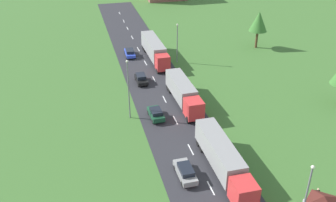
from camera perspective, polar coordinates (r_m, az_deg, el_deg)
road at (r=55.21m, az=1.30°, el=-3.26°), size 10.00×140.00×0.06m
lane_marking_centre at (r=53.20m, az=2.01°, el=-4.59°), size 0.16×124.14×0.01m
truck_lead at (r=45.32m, az=8.27°, el=-8.49°), size 2.51×13.78×3.54m
truck_second at (r=59.15m, az=2.33°, el=1.31°), size 2.73×12.30×3.48m
truck_third at (r=75.62m, az=-2.02°, el=7.76°), size 2.72×14.15×3.76m
car_second at (r=44.96m, az=2.62°, el=-10.51°), size 1.83×4.46×1.54m
car_third at (r=55.81m, az=-1.83°, el=-1.89°), size 1.94×3.99×1.53m
car_fourth at (r=66.56m, az=-4.04°, el=3.37°), size 1.81×3.96×1.49m
car_fifth at (r=78.05m, az=-5.74°, el=7.23°), size 1.96×4.44×1.46m
person_second at (r=44.85m, az=21.42°, el=-12.91°), size 0.38×0.23×1.78m
lamppost_lead at (r=38.53m, az=19.97°, el=-13.30°), size 0.36×0.36×8.19m
lamppost_second at (r=54.30m, az=-5.94°, el=2.10°), size 0.36×0.36×9.17m
lamppost_third at (r=73.63m, az=1.39°, el=8.95°), size 0.36×0.36×7.76m
tree_maple at (r=83.03m, az=13.43°, el=11.50°), size 3.76×3.76×7.85m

